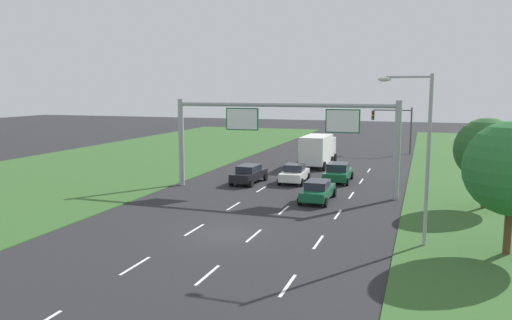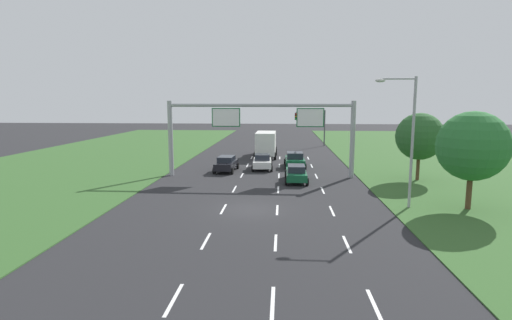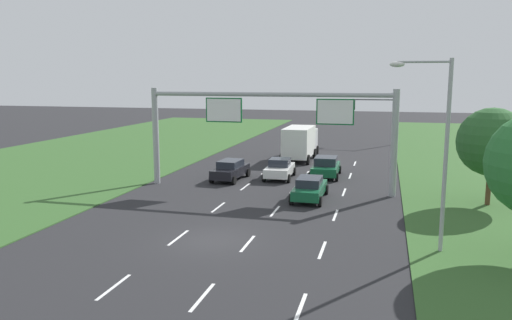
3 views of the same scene
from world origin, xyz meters
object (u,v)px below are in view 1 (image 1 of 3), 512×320
at_px(roadside_tree_mid, 487,150).
at_px(car_far_ahead, 338,172).
at_px(car_lead_silver, 249,174).
at_px(box_truck, 318,149).
at_px(car_near_red, 318,190).
at_px(sign_gantry, 283,128).
at_px(street_lamp, 421,145).
at_px(car_mid_lane, 294,173).
at_px(traffic_light_mast, 395,122).
at_px(roadside_tree_near, 512,168).

bearing_deg(roadside_tree_mid, car_far_ahead, 147.89).
xyz_separation_m(car_lead_silver, box_truck, (3.53, 11.17, 0.92)).
relative_size(car_near_red, sign_gantry, 0.26).
relative_size(car_near_red, street_lamp, 0.53).
bearing_deg(car_lead_silver, car_far_ahead, 27.26).
height_order(car_lead_silver, box_truck, box_truck).
relative_size(sign_gantry, roadside_tree_mid, 2.89).
relative_size(car_mid_lane, street_lamp, 0.48).
bearing_deg(car_near_red, car_far_ahead, 89.35).
bearing_deg(car_far_ahead, car_mid_lane, -156.21).
relative_size(sign_gantry, street_lamp, 2.03).
height_order(car_near_red, box_truck, box_truck).
height_order(traffic_light_mast, roadside_tree_near, roadside_tree_near).
relative_size(box_truck, sign_gantry, 0.44).
bearing_deg(street_lamp, roadside_tree_near, -2.02).
height_order(car_mid_lane, roadside_tree_near, roadside_tree_near).
bearing_deg(car_near_red, car_lead_silver, 145.12).
distance_m(box_truck, roadside_tree_mid, 20.47).
height_order(traffic_light_mast, street_lamp, street_lamp).
distance_m(box_truck, roadside_tree_near, 28.25).
bearing_deg(roadside_tree_near, roadside_tree_mid, 90.39).
bearing_deg(sign_gantry, car_far_ahead, 59.90).
xyz_separation_m(traffic_light_mast, roadside_tree_near, (7.38, -37.10, 0.27)).
height_order(car_far_ahead, traffic_light_mast, traffic_light_mast).
distance_m(traffic_light_mast, roadside_tree_near, 37.83).
bearing_deg(car_lead_silver, traffic_light_mast, 70.28).
bearing_deg(traffic_light_mast, street_lamp, -84.89).
height_order(car_mid_lane, car_far_ahead, car_far_ahead).
xyz_separation_m(box_truck, roadside_tree_near, (14.06, -24.38, 2.43)).
bearing_deg(traffic_light_mast, car_near_red, -96.79).
height_order(car_mid_lane, sign_gantry, sign_gantry).
bearing_deg(street_lamp, box_truck, 112.40).
xyz_separation_m(car_mid_lane, roadside_tree_mid, (13.99, -5.08, 3.14)).
bearing_deg(car_near_red, traffic_light_mast, 83.37).
bearing_deg(sign_gantry, car_mid_lane, 91.67).
relative_size(car_lead_silver, car_far_ahead, 1.01).
relative_size(roadside_tree_near, roadside_tree_mid, 1.07).
bearing_deg(car_far_ahead, roadside_tree_near, -57.97).
distance_m(car_mid_lane, box_truck, 9.74).
bearing_deg(roadside_tree_mid, car_lead_silver, 168.37).
xyz_separation_m(box_truck, traffic_light_mast, (6.69, 12.72, 2.16)).
height_order(car_lead_silver, sign_gantry, sign_gantry).
relative_size(car_lead_silver, roadside_tree_near, 0.69).
bearing_deg(roadside_tree_near, street_lamp, 177.98).
xyz_separation_m(car_far_ahead, roadside_tree_mid, (10.61, -6.66, 3.11)).
bearing_deg(car_near_red, box_truck, 101.77).
distance_m(car_far_ahead, roadside_tree_mid, 12.91).
bearing_deg(car_far_ahead, box_truck, 111.40).
distance_m(car_mid_lane, street_lamp, 18.16).
distance_m(car_near_red, sign_gantry, 5.63).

